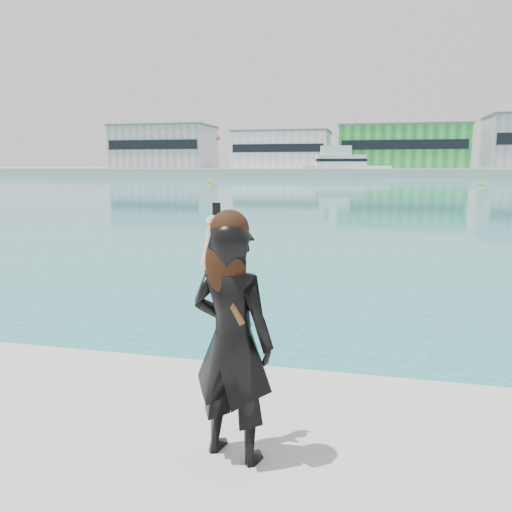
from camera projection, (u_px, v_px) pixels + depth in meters
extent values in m
plane|color=#17646B|center=(259.00, 508.00, 4.03)|extent=(500.00, 500.00, 0.00)
cube|color=#9E9E99|center=(367.00, 172.00, 128.58)|extent=(320.00, 40.00, 2.00)
cube|color=gray|center=(164.00, 148.00, 137.46)|extent=(26.00, 16.00, 11.00)
cube|color=black|center=(152.00, 145.00, 129.59)|extent=(24.70, 0.20, 2.42)
cube|color=#59595B|center=(164.00, 126.00, 136.43)|extent=(26.52, 16.32, 0.50)
cube|color=silver|center=(282.00, 151.00, 130.46)|extent=(24.00, 15.00, 9.00)
cube|color=black|center=(277.00, 148.00, 123.09)|extent=(22.80, 0.20, 1.98)
cube|color=#59595B|center=(282.00, 132.00, 129.61)|extent=(24.48, 15.30, 0.50)
cube|color=#228933|center=(401.00, 148.00, 123.84)|extent=(30.00, 16.00, 10.00)
cube|color=black|center=(403.00, 145.00, 115.98)|extent=(28.50, 0.20, 2.20)
cube|color=#59595B|center=(402.00, 126.00, 122.90)|extent=(30.60, 16.32, 0.50)
cylinder|color=silver|center=(216.00, 152.00, 127.32)|extent=(0.16, 0.16, 8.00)
cube|color=#D13E0C|center=(218.00, 139.00, 126.58)|extent=(1.20, 0.04, 0.80)
cylinder|color=silver|center=(466.00, 151.00, 114.26)|extent=(0.16, 0.16, 8.00)
cube|color=#D13E0C|center=(470.00, 136.00, 113.52)|extent=(1.20, 0.04, 0.80)
cube|color=silver|center=(345.00, 171.00, 114.98)|extent=(20.79, 9.46, 2.68)
cube|color=silver|center=(340.00, 160.00, 114.54)|extent=(11.87, 6.81, 2.45)
cube|color=silver|center=(336.00, 150.00, 114.17)|extent=(7.32, 5.05, 2.01)
cube|color=black|center=(340.00, 160.00, 114.54)|extent=(12.11, 6.97, 0.67)
cylinder|color=silver|center=(336.00, 141.00, 113.79)|extent=(0.18, 0.18, 2.23)
sphere|color=yellow|center=(480.00, 186.00, 67.87)|extent=(0.50, 0.50, 0.50)
sphere|color=yellow|center=(209.00, 183.00, 77.77)|extent=(0.50, 0.50, 0.50)
imported|color=black|center=(232.00, 343.00, 3.24)|extent=(0.66, 0.52, 1.60)
sphere|color=black|center=(230.00, 229.00, 3.09)|extent=(0.24, 0.24, 0.24)
ellipsoid|color=black|center=(226.00, 262.00, 3.08)|extent=(0.27, 0.14, 0.43)
cylinder|color=tan|center=(210.00, 241.00, 3.31)|extent=(0.12, 0.20, 0.35)
cylinder|color=white|center=(213.00, 220.00, 3.32)|extent=(0.10, 0.10, 0.03)
cube|color=black|center=(217.00, 211.00, 3.35)|extent=(0.06, 0.03, 0.12)
cube|color=#4C2D14|center=(229.00, 299.00, 3.09)|extent=(0.22, 0.07, 0.33)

